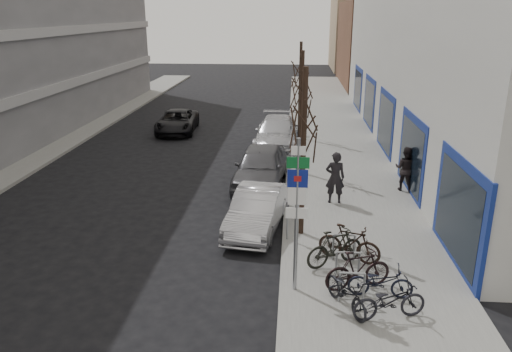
% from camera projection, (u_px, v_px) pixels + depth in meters
% --- Properties ---
extents(ground, '(120.00, 120.00, 0.00)m').
position_uv_depth(ground, '(204.00, 290.00, 13.23)').
color(ground, black).
rests_on(ground, ground).
extents(sidewalk_east, '(5.00, 70.00, 0.15)m').
position_uv_depth(sidewalk_east, '(342.00, 175.00, 22.35)').
color(sidewalk_east, slate).
rests_on(sidewalk_east, ground).
extents(sidewalk_west, '(3.00, 70.00, 0.15)m').
position_uv_depth(sidewalk_west, '(10.00, 167.00, 23.46)').
color(sidewalk_west, slate).
rests_on(sidewalk_west, ground).
extents(brick_building_far, '(12.00, 14.00, 8.00)m').
position_uv_depth(brick_building_far, '(405.00, 44.00, 48.92)').
color(brick_building_far, brown).
rests_on(brick_building_far, ground).
extents(tan_building_far, '(13.00, 12.00, 9.00)m').
position_uv_depth(tan_building_far, '(384.00, 33.00, 62.93)').
color(tan_building_far, '#937A5B').
rests_on(tan_building_far, ground).
extents(highway_sign_pole, '(0.55, 0.10, 4.20)m').
position_uv_depth(highway_sign_pole, '(297.00, 207.00, 12.28)').
color(highway_sign_pole, gray).
rests_on(highway_sign_pole, ground).
extents(bike_rack, '(0.66, 2.26, 0.83)m').
position_uv_depth(bike_rack, '(348.00, 262.00, 13.32)').
color(bike_rack, gray).
rests_on(bike_rack, sidewalk_east).
extents(tree_near, '(1.80, 1.80, 5.50)m').
position_uv_depth(tree_near, '(305.00, 113.00, 15.07)').
color(tree_near, black).
rests_on(tree_near, ground).
extents(tree_mid, '(1.80, 1.80, 5.50)m').
position_uv_depth(tree_mid, '(302.00, 84.00, 21.23)').
color(tree_mid, black).
rests_on(tree_mid, ground).
extents(tree_far, '(1.80, 1.80, 5.50)m').
position_uv_depth(tree_far, '(301.00, 68.00, 27.38)').
color(tree_far, black).
rests_on(tree_far, ground).
extents(meter_front, '(0.10, 0.08, 1.27)m').
position_uv_depth(meter_front, '(287.00, 217.00, 15.63)').
color(meter_front, gray).
rests_on(meter_front, sidewalk_east).
extents(meter_mid, '(0.10, 0.08, 1.27)m').
position_uv_depth(meter_mid, '(289.00, 165.00, 20.84)').
color(meter_mid, gray).
rests_on(meter_mid, sidewalk_east).
extents(meter_back, '(0.10, 0.08, 1.27)m').
position_uv_depth(meter_back, '(291.00, 135.00, 26.05)').
color(meter_back, gray).
rests_on(meter_back, sidewalk_east).
extents(bike_near_left, '(1.25, 1.79, 1.06)m').
position_uv_depth(bike_near_left, '(347.00, 289.00, 11.99)').
color(bike_near_left, black).
rests_on(bike_near_left, sidewalk_east).
extents(bike_near_right, '(1.92, 1.14, 1.12)m').
position_uv_depth(bike_near_right, '(358.00, 269.00, 12.86)').
color(bike_near_right, black).
rests_on(bike_near_right, sidewalk_east).
extents(bike_mid_curb, '(1.66, 0.61, 0.99)m').
position_uv_depth(bike_mid_curb, '(381.00, 279.00, 12.51)').
color(bike_mid_curb, black).
rests_on(bike_mid_curb, sidewalk_east).
extents(bike_mid_inner, '(1.88, 1.39, 1.12)m').
position_uv_depth(bike_mid_inner, '(335.00, 247.00, 14.06)').
color(bike_mid_inner, black).
rests_on(bike_mid_inner, sidewalk_east).
extents(bike_far_curb, '(1.88, 0.99, 1.10)m').
position_uv_depth(bike_far_curb, '(390.00, 298.00, 11.60)').
color(bike_far_curb, black).
rests_on(bike_far_curb, sidewalk_east).
extents(bike_far_inner, '(1.92, 1.17, 1.12)m').
position_uv_depth(bike_far_inner, '(349.00, 243.00, 14.32)').
color(bike_far_inner, black).
rests_on(bike_far_inner, sidewalk_east).
extents(parked_car_front, '(2.05, 4.40, 1.40)m').
position_uv_depth(parked_car_front, '(257.00, 210.00, 16.74)').
color(parked_car_front, '#B4B4B9').
rests_on(parked_car_front, ground).
extents(parked_car_mid, '(2.34, 5.07, 1.68)m').
position_uv_depth(parked_car_mid, '(261.00, 167.00, 20.95)').
color(parked_car_mid, '#4E4E53').
rests_on(parked_car_mid, ground).
extents(parked_car_back, '(2.39, 5.59, 1.61)m').
position_uv_depth(parked_car_back, '(277.00, 133.00, 26.94)').
color(parked_car_back, '#B7B7BD').
rests_on(parked_car_back, ground).
extents(lane_car, '(2.48, 4.88, 1.32)m').
position_uv_depth(lane_car, '(177.00, 121.00, 30.42)').
color(lane_car, black).
rests_on(lane_car, ground).
extents(pedestrian_near, '(0.73, 0.48, 1.98)m').
position_uv_depth(pedestrian_near, '(335.00, 178.00, 18.61)').
color(pedestrian_near, black).
rests_on(pedestrian_near, sidewalk_east).
extents(pedestrian_far, '(0.81, 0.73, 1.83)m').
position_uv_depth(pedestrian_far, '(406.00, 168.00, 19.95)').
color(pedestrian_far, black).
rests_on(pedestrian_far, sidewalk_east).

